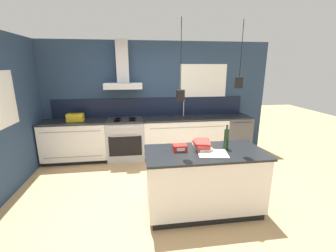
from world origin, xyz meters
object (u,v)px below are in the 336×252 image
at_px(red_supply_box, 180,148).
at_px(yellow_toolbox, 75,117).
at_px(dishwasher, 235,134).
at_px(book_stack, 202,145).
at_px(oven_range, 126,139).
at_px(bottle_on_island, 226,139).

distance_m(red_supply_box, yellow_toolbox, 2.77).
bearing_deg(dishwasher, yellow_toolbox, 180.00).
bearing_deg(book_stack, oven_range, 120.22).
height_order(dishwasher, yellow_toolbox, yellow_toolbox).
bearing_deg(oven_range, bottle_on_island, -53.69).
relative_size(oven_range, red_supply_box, 4.82).
relative_size(oven_range, yellow_toolbox, 2.68).
height_order(oven_range, red_supply_box, red_supply_box).
bearing_deg(bottle_on_island, yellow_toolbox, 141.14).
height_order(bottle_on_island, book_stack, bottle_on_island).
xyz_separation_m(dishwasher, book_stack, (-1.44, -2.01, 0.51)).
distance_m(bottle_on_island, red_supply_box, 0.67).
bearing_deg(red_supply_box, dishwasher, 49.09).
distance_m(book_stack, yellow_toolbox, 2.99).
bearing_deg(yellow_toolbox, book_stack, -42.25).
distance_m(bottle_on_island, yellow_toolbox, 3.27).
height_order(bottle_on_island, red_supply_box, bottle_on_island).
relative_size(book_stack, red_supply_box, 1.84).
relative_size(oven_range, dishwasher, 1.00).
distance_m(oven_range, dishwasher, 2.61).
xyz_separation_m(bottle_on_island, yellow_toolbox, (-2.55, 2.05, -0.07)).
height_order(dishwasher, book_stack, book_stack).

